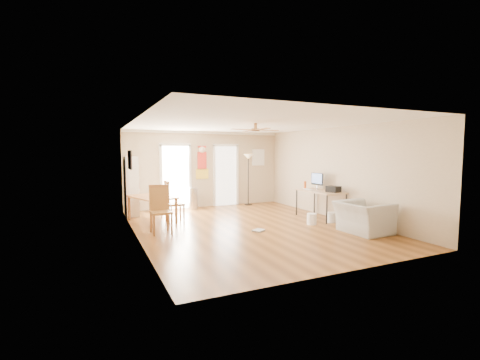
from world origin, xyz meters
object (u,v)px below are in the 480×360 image
dining_chair_right_b (175,202)px  armchair (363,218)px  wastebasket_a (312,219)px  computer_desk (320,204)px  torchiere_lamp (248,180)px  dining_chair_right_a (169,202)px  trash_can (193,198)px  bookshelf (131,186)px  dining_table (152,209)px  wastebasket_b (332,217)px  dining_chair_near (161,210)px  printer (333,189)px

dining_chair_right_b → armchair: (3.75, -3.03, -0.19)m
dining_chair_right_b → wastebasket_a: dining_chair_right_b is taller
computer_desk → torchiere_lamp: bearing=105.2°
armchair → dining_chair_right_a: bearing=44.2°
trash_can → wastebasket_a: size_ratio=2.45×
bookshelf → dining_table: bearing=-84.2°
dining_chair_right_b → trash_can: size_ratio=1.57×
trash_can → computer_desk: size_ratio=0.48×
dining_chair_right_b → wastebasket_b: dining_chair_right_b is taller
bookshelf → dining_chair_near: bearing=-95.1°
dining_chair_near → armchair: 4.74m
torchiere_lamp → wastebasket_a: torchiere_lamp is taller
printer → armchair: 1.54m
dining_chair_right_a → wastebasket_b: dining_chair_right_a is taller
dining_chair_right_a → wastebasket_b: bearing=-139.3°
dining_chair_right_a → wastebasket_b: 4.59m
computer_desk → wastebasket_b: (-0.08, -0.60, -0.26)m
printer → torchiere_lamp: bearing=90.4°
dining_chair_right_b → wastebasket_b: bearing=-114.4°
wastebasket_b → trash_can: bearing=127.8°
printer → wastebasket_a: printer is taller
dining_chair_near → computer_desk: (4.51, -0.08, -0.16)m
wastebasket_a → wastebasket_b: bearing=-1.4°
bookshelf → dining_chair_right_a: bookshelf is taller
dining_chair_right_a → armchair: dining_chair_right_a is taller
bookshelf → wastebasket_a: bearing=-51.2°
wastebasket_b → computer_desk: bearing=82.7°
dining_chair_near → trash_can: size_ratio=1.57×
dining_chair_right_b → armchair: bearing=-128.4°
dining_table → wastebasket_b: dining_table is taller
wastebasket_b → printer: bearing=43.4°
trash_can → torchiere_lamp: bearing=0.3°
dining_chair_right_b → wastebasket_b: 4.27m
dining_chair_near → trash_can: (1.63, 2.93, -0.20)m
torchiere_lamp → wastebasket_b: size_ratio=6.67×
dining_table → computer_desk: 4.72m
printer → wastebasket_a: (-0.84, -0.17, -0.73)m
bookshelf → trash_can: bookshelf is taller
trash_can → printer: bearing=-48.8°
computer_desk → wastebasket_b: computer_desk is taller
dining_table → printer: (4.60, -1.90, 0.53)m
dining_chair_right_b → printer: bearing=-111.1°
dining_table → trash_can: (1.60, 1.53, 0.01)m
dining_table → dining_chair_near: dining_chair_near is taller
dining_chair_right_b → wastebasket_a: size_ratio=3.84×
torchiere_lamp → bookshelf: bearing=-174.7°
dining_chair_right_a → torchiere_lamp: bearing=-86.3°
dining_chair_right_a → armchair: 5.28m
dining_table → dining_chair_right_b: dining_chair_right_b is taller
dining_chair_right_b → computer_desk: dining_chair_right_b is taller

